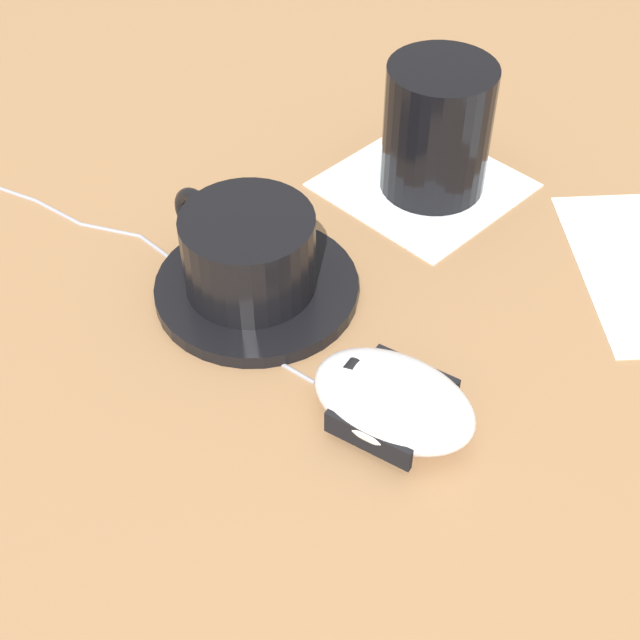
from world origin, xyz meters
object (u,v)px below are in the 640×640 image
Objects in this scene: coffee_cup at (247,251)px; drinking_glass at (437,129)px; saucer at (257,288)px; computer_mouse at (393,400)px.

drinking_glass reaches higher than coffee_cup.
drinking_glass is (0.03, 0.18, 0.05)m from saucer.
drinking_glass is at bearing 81.72° from saucer.
drinking_glass is (-0.11, 0.21, 0.03)m from computer_mouse.
coffee_cup is 0.15m from computer_mouse.
coffee_cup reaches higher than computer_mouse.
computer_mouse is at bearing -62.15° from drinking_glass.
coffee_cup is 1.15× the size of drinking_glass.
computer_mouse reaches higher than saucer.
coffee_cup is at bearing -99.59° from drinking_glass.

